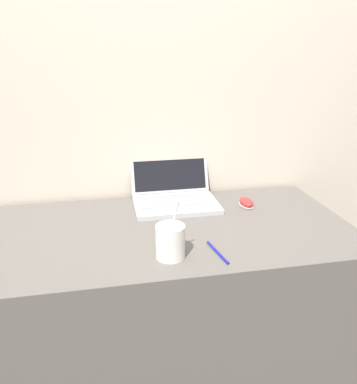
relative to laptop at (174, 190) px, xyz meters
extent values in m
cube|color=beige|center=(-0.10, 0.13, 0.47)|extent=(7.00, 0.04, 2.50)
cube|color=#5B5651|center=(-0.10, -0.26, -0.42)|extent=(1.49, 0.70, 0.72)
cube|color=#ADADB2|center=(0.00, -0.06, -0.05)|extent=(0.36, 0.25, 0.02)
cube|color=gray|center=(0.00, -0.04, -0.03)|extent=(0.32, 0.14, 0.00)
cube|color=#ADADB2|center=(0.00, 0.11, 0.08)|extent=(0.36, 0.10, 0.23)
cube|color=black|center=(0.00, 0.10, 0.08)|extent=(0.33, 0.08, 0.21)
cylinder|color=silver|center=(-0.10, -0.48, 0.00)|extent=(0.10, 0.10, 0.11)
cylinder|color=black|center=(-0.10, -0.48, 0.05)|extent=(0.08, 0.08, 0.01)
cylinder|color=white|center=(-0.09, -0.47, 0.06)|extent=(0.03, 0.05, 0.16)
ellipsoid|color=#B2B2B7|center=(0.30, -0.11, -0.05)|extent=(0.06, 0.10, 0.01)
ellipsoid|color=red|center=(0.30, -0.11, -0.04)|extent=(0.05, 0.09, 0.03)
cylinder|color=#191999|center=(0.06, -0.49, -0.05)|extent=(0.04, 0.15, 0.01)
camera|label=1|loc=(-0.28, -1.54, 0.57)|focal=35.00mm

